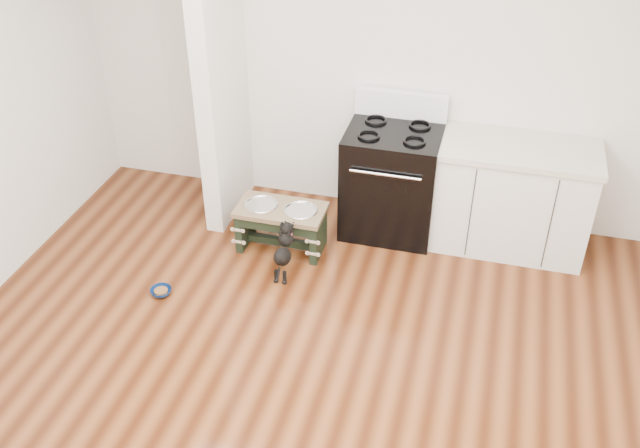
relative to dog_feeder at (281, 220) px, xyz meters
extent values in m
plane|color=#3F1B0B|center=(0.55, -1.62, -0.28)|extent=(5.00, 5.00, 0.00)
plane|color=silver|center=(0.55, 0.88, 1.07)|extent=(5.00, 0.00, 5.00)
cube|color=silver|center=(-0.63, 0.48, 1.07)|extent=(0.15, 0.80, 2.70)
cube|color=black|center=(0.80, 0.53, 0.18)|extent=(0.76, 0.65, 0.92)
cube|color=black|center=(0.80, 0.22, 0.12)|extent=(0.58, 0.02, 0.50)
cylinder|color=silver|center=(0.80, 0.18, 0.44)|extent=(0.56, 0.02, 0.02)
cube|color=white|center=(0.80, 0.81, 0.75)|extent=(0.76, 0.08, 0.22)
torus|color=black|center=(0.62, 0.39, 0.65)|extent=(0.18, 0.18, 0.02)
torus|color=black|center=(0.98, 0.39, 0.65)|extent=(0.18, 0.18, 0.02)
torus|color=black|center=(0.62, 0.67, 0.65)|extent=(0.18, 0.18, 0.02)
torus|color=black|center=(0.98, 0.67, 0.65)|extent=(0.18, 0.18, 0.02)
cube|color=silver|center=(1.78, 0.56, 0.15)|extent=(1.20, 0.60, 0.86)
cube|color=beige|center=(1.78, 0.56, 0.61)|extent=(1.24, 0.64, 0.05)
cube|color=black|center=(1.78, 0.30, -0.23)|extent=(1.20, 0.06, 0.10)
cube|color=black|center=(-0.31, 0.01, -0.10)|extent=(0.06, 0.34, 0.35)
cube|color=black|center=(0.31, 0.01, -0.10)|extent=(0.06, 0.34, 0.35)
cube|color=black|center=(0.00, -0.15, 0.03)|extent=(0.57, 0.03, 0.09)
cube|color=black|center=(0.00, 0.01, -0.22)|extent=(0.57, 0.06, 0.06)
cube|color=brown|center=(0.00, 0.01, 0.09)|extent=(0.71, 0.38, 0.04)
cylinder|color=silver|center=(-0.17, 0.01, 0.09)|extent=(0.24, 0.24, 0.04)
cylinder|color=silver|center=(0.17, 0.01, 0.09)|extent=(0.24, 0.24, 0.04)
torus|color=silver|center=(-0.17, 0.01, 0.12)|extent=(0.28, 0.28, 0.02)
torus|color=silver|center=(0.17, 0.01, 0.12)|extent=(0.28, 0.28, 0.02)
cylinder|color=black|center=(0.09, -0.43, -0.23)|extent=(0.03, 0.03, 0.11)
cylinder|color=black|center=(0.16, -0.43, -0.23)|extent=(0.03, 0.03, 0.11)
sphere|color=black|center=(0.09, -0.44, -0.27)|extent=(0.04, 0.04, 0.04)
sphere|color=black|center=(0.16, -0.44, -0.27)|extent=(0.04, 0.04, 0.04)
ellipsoid|color=black|center=(0.13, -0.37, -0.08)|extent=(0.13, 0.29, 0.26)
sphere|color=black|center=(0.13, -0.27, 0.02)|extent=(0.12, 0.12, 0.12)
sphere|color=black|center=(0.13, -0.24, 0.10)|extent=(0.10, 0.10, 0.10)
sphere|color=black|center=(0.09, -0.17, 0.10)|extent=(0.04, 0.04, 0.04)
sphere|color=black|center=(0.16, -0.17, 0.10)|extent=(0.04, 0.04, 0.04)
cylinder|color=black|center=(0.13, -0.48, -0.17)|extent=(0.02, 0.08, 0.09)
torus|color=#EA4464|center=(0.13, -0.25, 0.06)|extent=(0.10, 0.06, 0.09)
imported|color=#0B2452|center=(-0.71, -0.81, -0.25)|extent=(0.21, 0.21, 0.05)
cylinder|color=brown|center=(-0.71, -0.81, -0.25)|extent=(0.10, 0.10, 0.02)
camera|label=1|loc=(1.55, -4.52, 3.23)|focal=40.00mm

